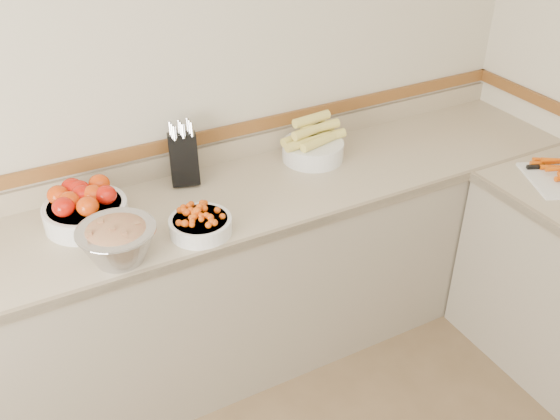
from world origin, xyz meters
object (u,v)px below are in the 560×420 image
knife_block (184,157)px  tomato_bowl (84,207)px  corn_bowl (313,145)px  cherry_tomato_bowl (200,223)px  rhubarb_bowl (118,240)px

knife_block → tomato_bowl: 0.49m
knife_block → corn_bowl: bearing=-7.7°
corn_bowl → tomato_bowl: bearing=-177.7°
cherry_tomato_bowl → tomato_bowl: bearing=143.5°
cherry_tomato_bowl → corn_bowl: size_ratio=0.77×
tomato_bowl → cherry_tomato_bowl: size_ratio=1.34×
tomato_bowl → corn_bowl: corn_bowl is taller
tomato_bowl → rhubarb_bowl: rhubarb_bowl is taller
knife_block → tomato_bowl: size_ratio=0.89×
corn_bowl → rhubarb_bowl: 1.10m
tomato_bowl → rhubarb_bowl: (0.05, -0.30, 0.01)m
tomato_bowl → cherry_tomato_bowl: bearing=-36.5°
rhubarb_bowl → cherry_tomato_bowl: bearing=3.6°
knife_block → rhubarb_bowl: (-0.42, -0.43, -0.04)m
knife_block → cherry_tomato_bowl: bearing=-102.7°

